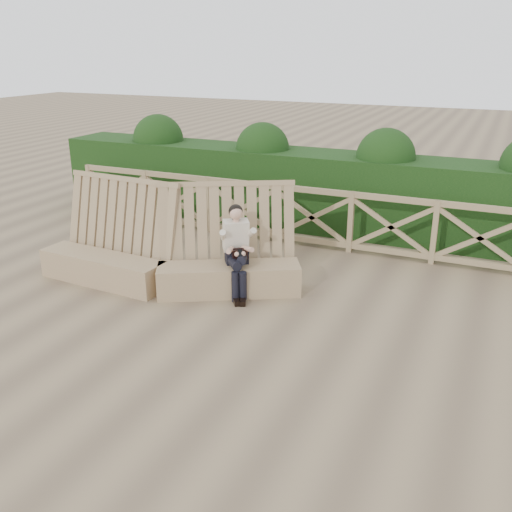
% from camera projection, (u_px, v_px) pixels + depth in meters
% --- Properties ---
extents(ground, '(60.00, 60.00, 0.00)m').
position_uv_depth(ground, '(224.00, 327.00, 7.49)').
color(ground, brown).
rests_on(ground, ground).
extents(bench, '(4.05, 1.68, 1.58)m').
position_uv_depth(bench, '(166.00, 261.00, 8.64)').
color(bench, '#947455').
rests_on(bench, ground).
extents(woman, '(0.64, 0.80, 1.33)m').
position_uv_depth(woman, '(237.00, 247.00, 8.29)').
color(woman, black).
rests_on(woman, ground).
extents(guardrail, '(10.10, 0.09, 1.10)m').
position_uv_depth(guardrail, '(312.00, 217.00, 10.29)').
color(guardrail, olive).
rests_on(guardrail, ground).
extents(hedge, '(12.00, 1.20, 1.50)m').
position_uv_depth(hedge, '(332.00, 192.00, 11.25)').
color(hedge, black).
rests_on(hedge, ground).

